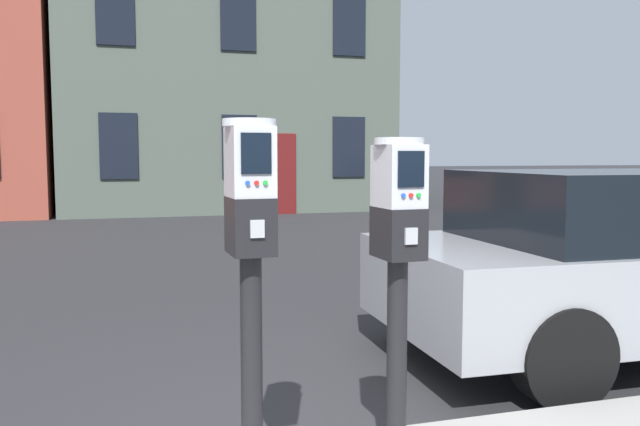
# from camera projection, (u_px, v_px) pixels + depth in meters

# --- Properties ---
(parking_meter_near_kerb) EXTENTS (0.22, 0.26, 1.54)m
(parking_meter_near_kerb) POSITION_uv_depth(u_px,v_px,m) (250.00, 238.00, 2.63)
(parking_meter_near_kerb) COLOR black
(parking_meter_near_kerb) RESTS_ON sidewalk_slab
(parking_meter_twin_adjacent) EXTENTS (0.22, 0.26, 1.47)m
(parking_meter_twin_adjacent) POSITION_uv_depth(u_px,v_px,m) (398.00, 244.00, 2.82)
(parking_meter_twin_adjacent) COLOR black
(parking_meter_twin_adjacent) RESTS_ON sidewalk_slab
(townhouse_brick_corner) EXTENTS (8.84, 6.45, 9.60)m
(townhouse_brick_corner) POSITION_uv_depth(u_px,v_px,m) (221.00, 45.00, 19.30)
(townhouse_brick_corner) COLOR #4C564C
(townhouse_brick_corner) RESTS_ON ground_plane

